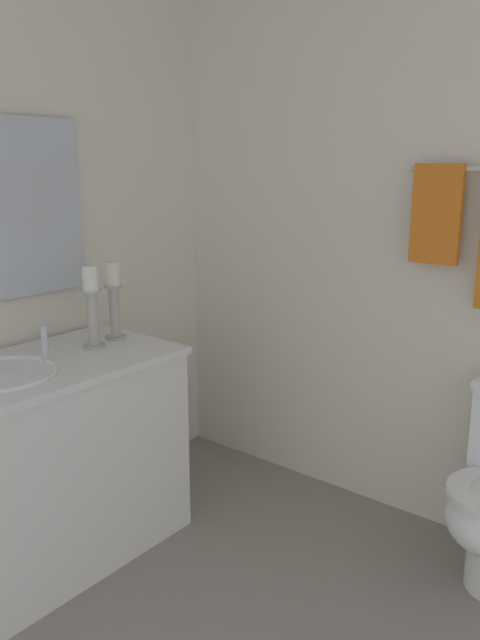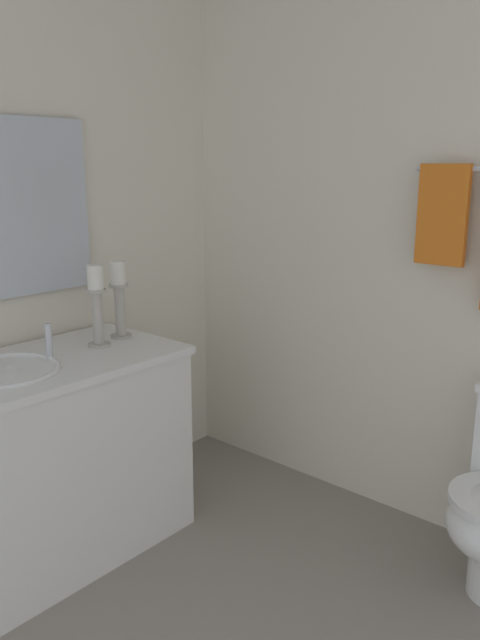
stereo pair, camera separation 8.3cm
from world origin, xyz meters
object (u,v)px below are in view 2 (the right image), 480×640
sink_basin (5,382)px  towel_near_vanity (442,215)px  vanity_cabinet (14,474)px  candle_holder_short (97,303)px  candle_holder_tall (119,297)px

sink_basin → towel_near_vanity: towel_near_vanity is taller
towel_near_vanity → vanity_cabinet: bearing=-128.6°
candle_holder_short → sink_basin: bearing=-89.0°
candle_holder_short → vanity_cabinet: bearing=-89.0°
candle_holder_short → towel_near_vanity: towel_near_vanity is taller
vanity_cabinet → towel_near_vanity: size_ratio=3.57×
vanity_cabinet → candle_holder_tall: (-0.05, 0.57, 0.58)m
candle_holder_tall → towel_near_vanity: bearing=33.9°
vanity_cabinet → towel_near_vanity: bearing=51.4°
vanity_cabinet → candle_holder_short: (-0.01, 0.42, 0.58)m
vanity_cabinet → towel_near_vanity: towel_near_vanity is taller
vanity_cabinet → candle_holder_short: bearing=91.0°
candle_holder_tall → towel_near_vanity: 1.35m
vanity_cabinet → towel_near_vanity: (1.03, 1.29, 0.94)m
sink_basin → candle_holder_tall: size_ratio=1.22×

